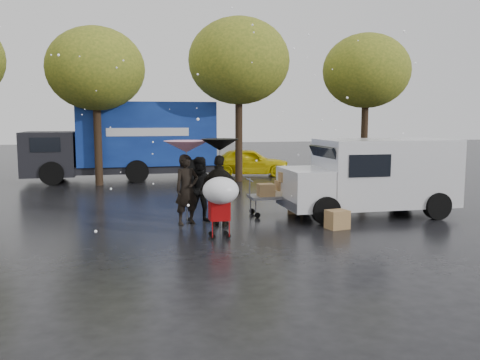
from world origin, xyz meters
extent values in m
plane|color=black|center=(0.00, 0.00, 0.00)|extent=(90.00, 90.00, 0.00)
imported|color=black|center=(-0.83, 1.39, 0.93)|extent=(0.79, 0.65, 1.86)
imported|color=black|center=(-0.40, 1.62, 0.88)|extent=(0.96, 0.81, 1.77)
imported|color=black|center=(-0.03, 0.88, 0.93)|extent=(1.17, 0.94, 1.86)
cylinder|color=#4C4C4C|center=(-0.83, 1.39, 1.03)|extent=(0.02, 0.02, 2.07)
cone|color=pink|center=(-0.83, 1.39, 2.07)|extent=(1.18, 1.18, 0.30)
sphere|color=#4C4C4C|center=(-0.83, 1.39, 2.10)|extent=(0.06, 0.06, 0.06)
cylinder|color=#4C4C4C|center=(-0.03, 0.88, 1.07)|extent=(0.02, 0.02, 2.13)
cone|color=black|center=(-0.03, 0.88, 2.13)|extent=(0.99, 0.99, 0.30)
sphere|color=#4C4C4C|center=(-0.03, 0.88, 2.16)|extent=(0.06, 0.06, 0.06)
cube|color=slate|center=(1.80, 2.06, 0.55)|extent=(1.50, 0.80, 0.08)
cylinder|color=slate|center=(1.05, 2.06, 0.80)|extent=(0.04, 0.04, 0.60)
cube|color=olive|center=(2.15, 2.16, 0.79)|extent=(0.55, 0.45, 0.40)
cube|color=olive|center=(1.50, 1.96, 0.77)|extent=(0.45, 0.40, 0.35)
cube|color=olive|center=(2.10, 1.91, 1.13)|extent=(0.40, 0.35, 0.28)
cube|color=tan|center=(1.85, 2.06, 0.65)|extent=(0.90, 0.55, 0.12)
cylinder|color=black|center=(1.20, 1.74, 0.08)|extent=(0.16, 0.05, 0.16)
cylinder|color=black|center=(1.20, 2.38, 0.08)|extent=(0.16, 0.05, 0.16)
cylinder|color=black|center=(2.40, 1.74, 0.08)|extent=(0.16, 0.05, 0.16)
cylinder|color=black|center=(2.40, 2.38, 0.08)|extent=(0.16, 0.05, 0.16)
cube|color=#9D090A|center=(-0.26, -0.31, 0.65)|extent=(0.47, 0.41, 0.45)
cylinder|color=#9D090A|center=(-0.26, -0.50, 1.02)|extent=(0.42, 0.02, 0.02)
cylinder|color=#4C4C4C|center=(-0.26, -0.50, 0.95)|extent=(0.02, 0.02, 0.60)
ellipsoid|color=white|center=(-0.26, -0.50, 1.15)|extent=(0.84, 0.84, 0.63)
cylinder|color=black|center=(-0.44, -0.47, 0.06)|extent=(0.12, 0.04, 0.12)
cylinder|color=black|center=(-0.44, -0.15, 0.06)|extent=(0.12, 0.04, 0.12)
cylinder|color=black|center=(-0.08, -0.47, 0.06)|extent=(0.12, 0.04, 0.12)
cylinder|color=black|center=(-0.08, -0.15, 0.06)|extent=(0.12, 0.04, 0.12)
cube|color=silver|center=(4.94, 1.43, 1.25)|extent=(3.80, 2.00, 1.90)
cube|color=silver|center=(2.54, 1.43, 0.85)|extent=(1.20, 1.95, 1.10)
cube|color=black|center=(3.09, 1.43, 1.70)|extent=(0.37, 1.70, 0.67)
cube|color=slate|center=(1.99, 1.43, 0.45)|extent=(0.12, 1.90, 0.25)
cylinder|color=black|center=(2.74, 0.48, 0.38)|extent=(0.76, 0.28, 0.76)
cylinder|color=black|center=(2.74, 2.38, 0.38)|extent=(0.76, 0.28, 0.76)
cylinder|color=black|center=(6.04, 0.48, 0.38)|extent=(0.76, 0.28, 0.76)
cylinder|color=black|center=(6.04, 2.38, 0.38)|extent=(0.76, 0.28, 0.76)
cube|color=navy|center=(-1.43, 11.56, 2.10)|extent=(6.00, 2.50, 2.80)
cube|color=black|center=(-5.63, 11.56, 1.25)|extent=(2.20, 2.40, 1.90)
cube|color=black|center=(-2.43, 11.56, 0.55)|extent=(8.00, 2.30, 0.35)
cube|color=silver|center=(-1.43, 10.30, 2.20)|extent=(3.50, 0.03, 0.35)
cylinder|color=black|center=(-5.43, 10.41, 0.50)|extent=(1.00, 0.30, 1.00)
cylinder|color=black|center=(-5.43, 12.71, 0.50)|extent=(1.00, 0.30, 1.00)
cylinder|color=black|center=(0.57, 10.41, 0.50)|extent=(1.00, 0.30, 1.00)
cylinder|color=black|center=(0.57, 12.71, 0.50)|extent=(1.00, 0.30, 1.00)
cube|color=olive|center=(2.85, -0.02, 0.24)|extent=(0.60, 0.52, 0.48)
cube|color=olive|center=(2.47, 2.20, 0.17)|extent=(0.53, 0.46, 0.35)
imported|color=yellow|center=(3.44, 12.05, 0.67)|extent=(4.16, 2.29, 1.34)
cylinder|color=black|center=(-3.50, 10.00, 2.24)|extent=(0.32, 0.32, 4.48)
ellipsoid|color=#455819|center=(-3.50, 10.00, 4.80)|extent=(4.00, 4.00, 3.40)
cylinder|color=black|center=(2.50, 10.00, 2.45)|extent=(0.32, 0.32, 4.90)
ellipsoid|color=#455819|center=(2.50, 10.00, 5.25)|extent=(4.40, 4.40, 3.74)
cylinder|color=black|center=(8.50, 10.00, 2.31)|extent=(0.32, 0.32, 4.62)
ellipsoid|color=#455819|center=(8.50, 10.00, 4.95)|extent=(4.00, 4.00, 3.40)
camera|label=1|loc=(-2.37, -11.89, 2.83)|focal=38.00mm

